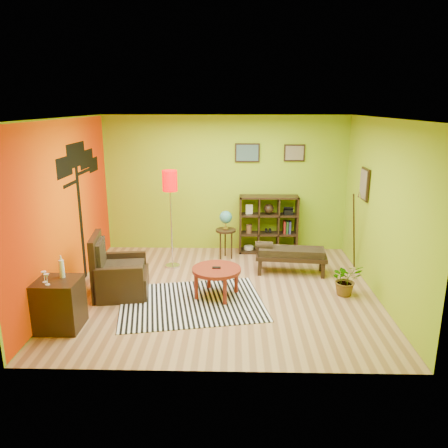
{
  "coord_description": "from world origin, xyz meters",
  "views": [
    {
      "loc": [
        0.21,
        -6.68,
        3.0
      ],
      "look_at": [
        0.02,
        0.4,
        1.05
      ],
      "focal_mm": 35.0,
      "sensor_mm": 36.0,
      "label": 1
    }
  ],
  "objects_px": {
    "coffee_table": "(217,272)",
    "side_cabinet": "(59,304)",
    "armchair": "(118,276)",
    "floor_lamp": "(170,190)",
    "cube_shelf": "(269,224)",
    "potted_plant": "(346,283)",
    "globe_table": "(226,223)",
    "bench": "(289,254)"
  },
  "relations": [
    {
      "from": "coffee_table",
      "to": "side_cabinet",
      "type": "bearing_deg",
      "value": -152.83
    },
    {
      "from": "floor_lamp",
      "to": "bench",
      "type": "distance_m",
      "value": 2.46
    },
    {
      "from": "cube_shelf",
      "to": "potted_plant",
      "type": "relative_size",
      "value": 2.24
    },
    {
      "from": "coffee_table",
      "to": "bench",
      "type": "bearing_deg",
      "value": 38.9
    },
    {
      "from": "armchair",
      "to": "globe_table",
      "type": "height_order",
      "value": "armchair"
    },
    {
      "from": "coffee_table",
      "to": "side_cabinet",
      "type": "distance_m",
      "value": 2.38
    },
    {
      "from": "side_cabinet",
      "to": "potted_plant",
      "type": "relative_size",
      "value": 1.91
    },
    {
      "from": "armchair",
      "to": "cube_shelf",
      "type": "distance_m",
      "value": 3.41
    },
    {
      "from": "coffee_table",
      "to": "bench",
      "type": "xyz_separation_m",
      "value": [
        1.28,
        1.03,
        -0.04
      ]
    },
    {
      "from": "globe_table",
      "to": "potted_plant",
      "type": "xyz_separation_m",
      "value": [
        1.98,
        -1.71,
        -0.53
      ]
    },
    {
      "from": "side_cabinet",
      "to": "coffee_table",
      "type": "bearing_deg",
      "value": 27.17
    },
    {
      "from": "coffee_table",
      "to": "armchair",
      "type": "xyz_separation_m",
      "value": [
        -1.61,
        0.04,
        -0.11
      ]
    },
    {
      "from": "bench",
      "to": "potted_plant",
      "type": "bearing_deg",
      "value": -48.97
    },
    {
      "from": "cube_shelf",
      "to": "potted_plant",
      "type": "distance_m",
      "value": 2.41
    },
    {
      "from": "potted_plant",
      "to": "bench",
      "type": "bearing_deg",
      "value": 131.03
    },
    {
      "from": "potted_plant",
      "to": "floor_lamp",
      "type": "bearing_deg",
      "value": 158.13
    },
    {
      "from": "coffee_table",
      "to": "cube_shelf",
      "type": "relative_size",
      "value": 0.65
    },
    {
      "from": "side_cabinet",
      "to": "globe_table",
      "type": "xyz_separation_m",
      "value": [
        2.23,
        2.9,
        0.38
      ]
    },
    {
      "from": "side_cabinet",
      "to": "cube_shelf",
      "type": "relative_size",
      "value": 0.85
    },
    {
      "from": "globe_table",
      "to": "potted_plant",
      "type": "relative_size",
      "value": 1.82
    },
    {
      "from": "armchair",
      "to": "potted_plant",
      "type": "bearing_deg",
      "value": 1.12
    },
    {
      "from": "floor_lamp",
      "to": "bench",
      "type": "xyz_separation_m",
      "value": [
        2.18,
        -0.27,
        -1.12
      ]
    },
    {
      "from": "cube_shelf",
      "to": "floor_lamp",
      "type": "bearing_deg",
      "value": -154.39
    },
    {
      "from": "cube_shelf",
      "to": "potted_plant",
      "type": "height_order",
      "value": "cube_shelf"
    },
    {
      "from": "side_cabinet",
      "to": "cube_shelf",
      "type": "distance_m",
      "value": 4.54
    },
    {
      "from": "floor_lamp",
      "to": "bench",
      "type": "height_order",
      "value": "floor_lamp"
    },
    {
      "from": "globe_table",
      "to": "cube_shelf",
      "type": "distance_m",
      "value": 0.98
    },
    {
      "from": "coffee_table",
      "to": "bench",
      "type": "height_order",
      "value": "bench"
    },
    {
      "from": "side_cabinet",
      "to": "floor_lamp",
      "type": "relative_size",
      "value": 0.55
    },
    {
      "from": "armchair",
      "to": "globe_table",
      "type": "distance_m",
      "value": 2.51
    },
    {
      "from": "side_cabinet",
      "to": "cube_shelf",
      "type": "height_order",
      "value": "cube_shelf"
    },
    {
      "from": "coffee_table",
      "to": "side_cabinet",
      "type": "height_order",
      "value": "side_cabinet"
    },
    {
      "from": "floor_lamp",
      "to": "globe_table",
      "type": "distance_m",
      "value": 1.36
    },
    {
      "from": "armchair",
      "to": "floor_lamp",
      "type": "bearing_deg",
      "value": 60.83
    },
    {
      "from": "armchair",
      "to": "floor_lamp",
      "type": "height_order",
      "value": "floor_lamp"
    },
    {
      "from": "coffee_table",
      "to": "cube_shelf",
      "type": "distance_m",
      "value": 2.43
    },
    {
      "from": "side_cabinet",
      "to": "globe_table",
      "type": "distance_m",
      "value": 3.68
    },
    {
      "from": "coffee_table",
      "to": "globe_table",
      "type": "bearing_deg",
      "value": 86.59
    },
    {
      "from": "potted_plant",
      "to": "side_cabinet",
      "type": "bearing_deg",
      "value": -164.15
    },
    {
      "from": "floor_lamp",
      "to": "globe_table",
      "type": "xyz_separation_m",
      "value": [
        1.01,
        0.51,
        -0.76
      ]
    },
    {
      "from": "armchair",
      "to": "side_cabinet",
      "type": "relative_size",
      "value": 0.99
    },
    {
      "from": "armchair",
      "to": "side_cabinet",
      "type": "height_order",
      "value": "side_cabinet"
    }
  ]
}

